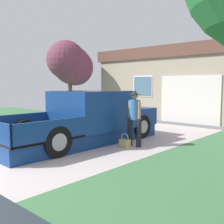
{
  "coord_description": "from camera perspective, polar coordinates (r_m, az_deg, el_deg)",
  "views": [
    {
      "loc": [
        6.38,
        -1.99,
        1.81
      ],
      "look_at": [
        1.15,
        3.89,
        1.02
      ],
      "focal_mm": 43.24,
      "sensor_mm": 36.0,
      "label": 1
    }
  ],
  "objects": [
    {
      "name": "person_with_hat",
      "position": [
        7.97,
        4.77,
        -0.74
      ],
      "size": [
        0.48,
        0.38,
        1.65
      ],
      "rotation": [
        0.0,
        0.0,
        -3.15
      ],
      "color": "black",
      "rests_on": "ground"
    },
    {
      "name": "pickup_truck",
      "position": [
        8.69,
        -4.65,
        -1.42
      ],
      "size": [
        2.14,
        5.53,
        1.63
      ],
      "rotation": [
        0.0,
        0.0,
        -0.04
      ],
      "color": "navy",
      "rests_on": "ground"
    },
    {
      "name": "house_with_garage",
      "position": [
        16.27,
        16.32,
        5.86
      ],
      "size": [
        9.37,
        5.78,
        3.79
      ],
      "color": "tan",
      "rests_on": "ground"
    },
    {
      "name": "neighbor_tree",
      "position": [
        16.18,
        -8.71,
        9.99
      ],
      "size": [
        2.52,
        2.71,
        4.39
      ],
      "color": "brown",
      "rests_on": "ground"
    },
    {
      "name": "wheeled_trash_bin",
      "position": [
        14.47,
        -2.32,
        0.95
      ],
      "size": [
        0.6,
        0.72,
        1.13
      ],
      "color": "navy",
      "rests_on": "ground"
    },
    {
      "name": "handbag",
      "position": [
        7.91,
        2.72,
        -6.55
      ],
      "size": [
        0.29,
        0.21,
        0.42
      ],
      "color": "tan",
      "rests_on": "ground"
    }
  ]
}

